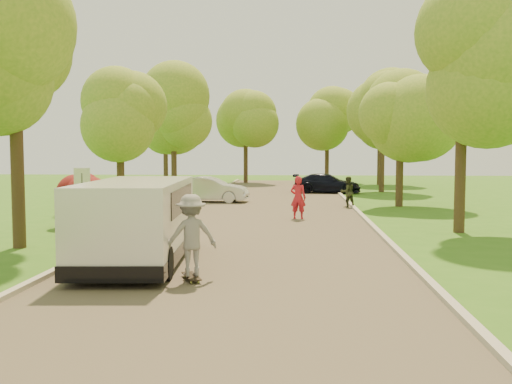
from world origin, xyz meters
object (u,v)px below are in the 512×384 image
(silver_sedan, at_px, (210,190))
(person_olive, at_px, (348,192))
(street_sign, at_px, (82,186))
(dark_sedan, at_px, (327,183))
(minivan, at_px, (138,220))
(person_striped, at_px, (298,198))
(longboard, at_px, (191,276))
(skateboarder, at_px, (191,235))

(silver_sedan, height_order, person_olive, person_olive)
(person_olive, bearing_deg, street_sign, 21.05)
(dark_sedan, relative_size, person_olive, 2.89)
(minivan, xyz_separation_m, person_striped, (3.90, 9.37, -0.20))
(minivan, relative_size, silver_sedan, 1.35)
(person_striped, bearing_deg, longboard, 91.78)
(street_sign, xyz_separation_m, longboard, (4.92, -6.75, -1.47))
(dark_sedan, distance_m, skateboarder, 25.73)
(dark_sedan, xyz_separation_m, person_striped, (-1.90, -14.30, 0.24))
(minivan, height_order, skateboarder, minivan)
(silver_sedan, xyz_separation_m, person_striped, (4.70, -7.28, 0.19))
(person_striped, xyz_separation_m, person_olive, (2.40, 4.88, -0.12))
(dark_sedan, height_order, person_olive, person_olive)
(skateboarder, bearing_deg, person_striped, -124.85)
(longboard, relative_size, person_striped, 0.52)
(silver_sedan, xyz_separation_m, longboard, (2.42, -18.37, -0.58))
(street_sign, relative_size, skateboarder, 1.26)
(minivan, xyz_separation_m, longboard, (1.63, -1.72, -0.97))
(street_sign, bearing_deg, person_olive, 43.82)
(minivan, xyz_separation_m, dark_sedan, (5.80, 23.67, -0.44))
(minivan, xyz_separation_m, silver_sedan, (-0.80, 16.65, -0.39))
(longboard, distance_m, person_olive, 16.65)
(street_sign, relative_size, person_striped, 1.25)
(street_sign, relative_size, silver_sedan, 0.53)
(longboard, bearing_deg, minivan, -69.79)
(street_sign, relative_size, person_olive, 1.45)
(person_striped, bearing_deg, skateboarder, 91.78)
(skateboarder, bearing_deg, dark_sedan, -122.58)
(minivan, xyz_separation_m, skateboarder, (1.63, -1.72, -0.09))
(minivan, height_order, person_olive, minivan)
(minivan, distance_m, person_striped, 10.15)
(silver_sedan, distance_m, skateboarder, 18.53)
(minivan, bearing_deg, longboard, -50.77)
(longboard, relative_size, skateboarder, 0.53)
(dark_sedan, distance_m, person_striped, 14.43)
(silver_sedan, bearing_deg, skateboarder, -168.42)
(dark_sedan, bearing_deg, person_striped, 176.70)
(longboard, height_order, person_olive, person_olive)
(person_olive, bearing_deg, skateboarder, 50.89)
(minivan, relative_size, skateboarder, 3.23)
(longboard, height_order, skateboarder, skateboarder)
(silver_sedan, bearing_deg, longboard, -168.42)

